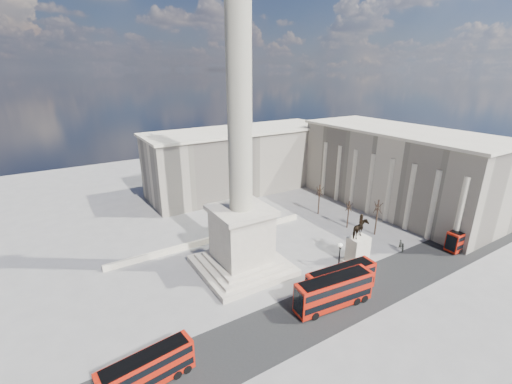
{
  "coord_description": "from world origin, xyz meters",
  "views": [
    {
      "loc": [
        -24.11,
        -38.33,
        31.19
      ],
      "look_at": [
        1.78,
        3.43,
        13.62
      ],
      "focal_mm": 24.0,
      "sensor_mm": 36.0,
      "label": 1
    }
  ],
  "objects": [
    {
      "name": "balustrade_wall",
      "position": [
        0.0,
        16.0,
        0.55
      ],
      "size": [
        40.0,
        0.6,
        1.1
      ],
      "primitive_type": "cube",
      "color": "beige",
      "rests_on": "ground"
    },
    {
      "name": "pedestrian_standing",
      "position": [
        27.12,
        -5.76,
        0.92
      ],
      "size": [
        1.08,
        0.96,
        1.85
      ],
      "primitive_type": "imported",
      "rotation": [
        0.0,
        0.0,
        3.48
      ],
      "color": "#262923",
      "rests_on": "ground"
    },
    {
      "name": "asphalt_road",
      "position": [
        5.0,
        -10.0,
        0.0
      ],
      "size": [
        120.0,
        9.0,
        0.01
      ],
      "primitive_type": "cube",
      "color": "#262626",
      "rests_on": "ground"
    },
    {
      "name": "building_northeast",
      "position": [
        20.0,
        40.0,
        8.32
      ],
      "size": [
        51.0,
        17.0,
        16.6
      ],
      "color": "#C0B59E",
      "rests_on": "ground"
    },
    {
      "name": "bare_tree_near",
      "position": [
        28.78,
        1.68,
        6.15
      ],
      "size": [
        1.78,
        1.78,
        7.81
      ],
      "rotation": [
        0.0,
        0.0,
        0.02
      ],
      "color": "#332319",
      "rests_on": "ground"
    },
    {
      "name": "building_east",
      "position": [
        45.0,
        10.0,
        9.32
      ],
      "size": [
        19.0,
        46.0,
        18.6
      ],
      "color": "#C0B59E",
      "rests_on": "ground"
    },
    {
      "name": "ground",
      "position": [
        0.0,
        0.0,
        0.0
      ],
      "size": [
        180.0,
        180.0,
        0.0
      ],
      "primitive_type": "plane",
      "color": "gray",
      "rests_on": "ground"
    },
    {
      "name": "bare_tree_mid",
      "position": [
        26.44,
        6.92,
        4.86
      ],
      "size": [
        1.63,
        1.63,
        6.17
      ],
      "rotation": [
        0.0,
        0.0,
        -0.1
      ],
      "color": "#332319",
      "rests_on": "ground"
    },
    {
      "name": "pedestrian_walking",
      "position": [
        27.9,
        -4.83,
        0.95
      ],
      "size": [
        0.77,
        0.58,
        1.9
      ],
      "primitive_type": "imported",
      "rotation": [
        0.0,
        0.0,
        -0.19
      ],
      "color": "#262923",
      "rests_on": "ground"
    },
    {
      "name": "red_bus_b",
      "position": [
        5.96,
        -10.27,
        2.45
      ],
      "size": [
        11.73,
        3.84,
        4.67
      ],
      "rotation": [
        0.0,
        0.0,
        -0.11
      ],
      "color": "#B61809",
      "rests_on": "ground"
    },
    {
      "name": "bare_tree_far",
      "position": [
        26.13,
        15.58,
        5.83
      ],
      "size": [
        1.81,
        1.81,
        7.4
      ],
      "rotation": [
        0.0,
        0.0,
        0.4
      ],
      "color": "#332319",
      "rests_on": "ground"
    },
    {
      "name": "red_bus_a",
      "position": [
        -19.39,
        -9.57,
        2.07
      ],
      "size": [
        9.94,
        3.29,
        3.96
      ],
      "rotation": [
        0.0,
        0.0,
        0.11
      ],
      "color": "#B61809",
      "rests_on": "ground"
    },
    {
      "name": "nelsons_column",
      "position": [
        0.0,
        5.0,
        12.92
      ],
      "size": [
        14.0,
        14.0,
        49.85
      ],
      "color": "beige",
      "rests_on": "ground"
    },
    {
      "name": "pedestrian_crossing",
      "position": [
        8.19,
        -3.92,
        0.76
      ],
      "size": [
        0.47,
        0.92,
        1.51
      ],
      "primitive_type": "imported",
      "rotation": [
        0.0,
        0.0,
        1.69
      ],
      "color": "#262923",
      "rests_on": "ground"
    },
    {
      "name": "victorian_lamp",
      "position": [
        10.06,
        -6.83,
        4.22
      ],
      "size": [
        0.61,
        0.61,
        7.16
      ],
      "rotation": [
        0.0,
        0.0,
        -0.01
      ],
      "color": "black",
      "rests_on": "ground"
    },
    {
      "name": "red_bus_c",
      "position": [
        8.78,
        -8.81,
        2.35
      ],
      "size": [
        11.22,
        3.42,
        4.48
      ],
      "rotation": [
        0.0,
        0.0,
        -0.08
      ],
      "color": "#B61809",
      "rests_on": "ground"
    },
    {
      "name": "red_bus_d",
      "position": [
        38.9,
        -10.64,
        2.07
      ],
      "size": [
        9.77,
        2.47,
        3.95
      ],
      "rotation": [
        0.0,
        0.0,
        -0.02
      ],
      "color": "#B61809",
      "rests_on": "ground"
    },
    {
      "name": "equestrian_statue",
      "position": [
        17.49,
        -3.93,
        3.19
      ],
      "size": [
        4.4,
        3.3,
        9.06
      ],
      "color": "beige",
      "rests_on": "ground"
    }
  ]
}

